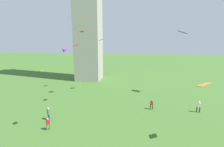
# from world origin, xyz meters

# --- Properties ---
(person_0) EXTENTS (0.46, 0.46, 1.58)m
(person_0) POSITION_xyz_m (-8.50, 12.82, 0.90)
(person_0) COLOR #51754C
(person_0) RESTS_ON ground_plane
(person_1) EXTENTS (0.54, 0.52, 1.83)m
(person_1) POSITION_xyz_m (-9.73, 15.26, 1.03)
(person_1) COLOR #235693
(person_1) RESTS_ON ground_plane
(person_3) EXTENTS (0.57, 0.29, 1.83)m
(person_3) POSITION_xyz_m (11.98, 20.65, 1.04)
(person_3) COLOR #2D3338
(person_3) RESTS_ON ground_plane
(person_4) EXTENTS (0.48, 0.31, 1.57)m
(person_4) POSITION_xyz_m (4.90, 20.78, 0.89)
(person_4) COLOR #2D3338
(person_4) RESTS_ON ground_plane
(kite_flying_0) EXTENTS (1.13, 0.78, 0.37)m
(kite_flying_0) POSITION_xyz_m (-8.93, 25.48, 10.01)
(kite_flying_0) COLOR red
(kite_flying_1) EXTENTS (0.93, 0.84, 0.27)m
(kite_flying_1) POSITION_xyz_m (-8.78, 12.64, 7.58)
(kite_flying_1) COLOR #B78713
(kite_flying_2) EXTENTS (1.28, 1.07, 0.41)m
(kite_flying_2) POSITION_xyz_m (-4.77, 28.63, 10.99)
(kite_flying_2) COLOR purple
(kite_flying_3) EXTENTS (1.87, 1.69, 0.65)m
(kite_flying_3) POSITION_xyz_m (10.70, 28.27, 12.36)
(kite_flying_3) COLOR #6E0BC8
(kite_flying_4) EXTENTS (1.43, 1.45, 1.04)m
(kite_flying_4) POSITION_xyz_m (-13.18, 30.08, 8.84)
(kite_flying_4) COLOR purple
(kite_flying_5) EXTENTS (0.67, 0.90, 0.24)m
(kite_flying_5) POSITION_xyz_m (-6.18, 20.57, 12.30)
(kite_flying_5) COLOR #CF4512
(kite_flying_6) EXTENTS (1.36, 1.24, 0.59)m
(kite_flying_6) POSITION_xyz_m (8.83, 12.23, 6.71)
(kite_flying_6) COLOR orange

